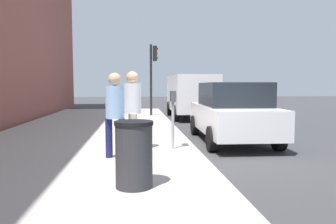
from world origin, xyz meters
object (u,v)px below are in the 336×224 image
Objects in this scene: parking_meter at (173,107)px; trash_bin at (134,154)px; pedestrian_at_meter at (133,103)px; parked_van_far at (191,94)px; parked_sedan_near at (232,112)px; traffic_signal at (153,68)px; pedestrian_bystander at (115,108)px.

trash_bin is at bearing 162.28° from parking_meter.
pedestrian_at_meter reaches higher than trash_bin.
parking_meter is at bearing 167.66° from parked_van_far.
pedestrian_at_meter is at bearing 120.80° from parked_sedan_near.
trash_bin is (-11.81, 0.92, -1.92)m from traffic_signal.
pedestrian_at_meter reaches higher than pedestrian_bystander.
parked_van_far is at bearing -13.68° from trash_bin.
parked_sedan_near is at bearing -9.06° from pedestrian_bystander.
parking_meter is at bearing -17.72° from trash_bin.
traffic_signal reaches higher than parked_sedan_near.
pedestrian_at_meter is 0.52× the size of traffic_signal.
parked_sedan_near reaches higher than parking_meter.
pedestrian_at_meter is 1.85× the size of trash_bin.
parking_meter is 0.39× the size of traffic_signal.
parked_van_far is (9.86, -3.27, 0.04)m from pedestrian_bystander.
traffic_signal is (-0.01, 1.95, 1.32)m from parked_van_far.
parking_meter is 1.62m from pedestrian_bystander.
parking_meter is 0.76× the size of pedestrian_at_meter.
pedestrian_at_meter reaches higher than parking_meter.
pedestrian_bystander is 2.07m from trash_bin.
trash_bin is at bearing -125.68° from pedestrian_bystander.
parked_van_far is 2.36m from traffic_signal.
traffic_signal reaches higher than parking_meter.
pedestrian_at_meter is at bearing 162.10° from parked_van_far.
parked_sedan_near is (2.57, -3.27, -0.32)m from pedestrian_bystander.
traffic_signal is at bearing 90.21° from parked_van_far.
pedestrian_at_meter is at bearing 173.90° from traffic_signal.
pedestrian_at_meter is 0.42× the size of parked_sedan_near.
traffic_signal is at bearing -4.47° from trash_bin.
parked_sedan_near is at bearing 179.99° from parked_van_far.
traffic_signal reaches higher than parked_van_far.
parking_meter is 0.27× the size of parked_van_far.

